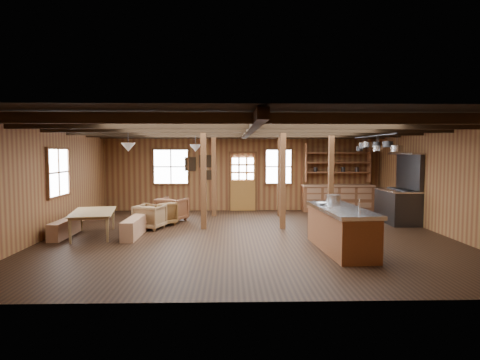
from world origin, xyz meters
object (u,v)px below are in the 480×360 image
object	(u,v)px
armchair_a	(160,214)
commercial_range	(399,201)
dining_table	(95,224)
armchair_b	(172,210)
armchair_c	(150,217)
kitchen_island	(341,229)

from	to	relation	value
armchair_a	commercial_range	bearing A→B (deg)	138.45
dining_table	armchair_b	world-z (taller)	armchair_b
armchair_a	armchair_c	size ratio (longest dim) A/B	1.02
kitchen_island	dining_table	xyz separation A→B (m)	(-5.82, 1.67, -0.16)
dining_table	armchair_c	xyz separation A→B (m)	(1.21, 0.91, 0.02)
kitchen_island	dining_table	size ratio (longest dim) A/B	1.42
kitchen_island	armchair_b	bearing A→B (deg)	133.84
dining_table	armchair_b	distance (m)	2.68
commercial_range	armchair_a	xyz separation A→B (m)	(-7.14, -0.28, -0.33)
kitchen_island	dining_table	world-z (taller)	kitchen_island
dining_table	armchair_c	bearing A→B (deg)	-64.42
commercial_range	armchair_c	size ratio (longest dim) A/B	2.84
kitchen_island	armchair_c	bearing A→B (deg)	146.85
armchair_b	dining_table	bearing A→B (deg)	76.75
kitchen_island	armchair_b	distance (m)	5.64
kitchen_island	armchair_a	size ratio (longest dim) A/B	3.38
kitchen_island	commercial_range	size ratio (longest dim) A/B	1.21
commercial_range	armchair_b	distance (m)	6.92
commercial_range	armchair_c	bearing A→B (deg)	-173.69
commercial_range	dining_table	distance (m)	8.72
dining_table	armchair_a	world-z (taller)	armchair_a
commercial_range	armchair_a	distance (m)	7.15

